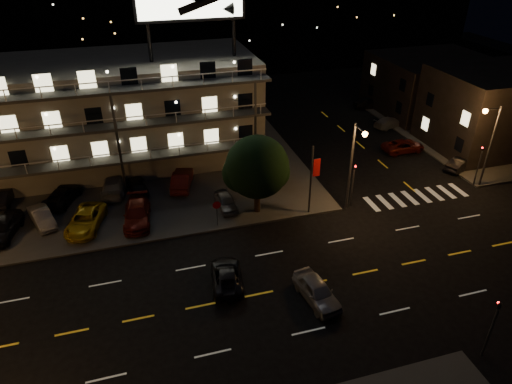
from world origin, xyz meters
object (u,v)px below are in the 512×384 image
object	(u,v)px
tree	(257,169)
lot_car_4	(226,201)
lot_car_2	(86,220)
road_car_east	(317,291)
side_car_0	(461,164)
lot_car_7	(114,185)
road_car_west	(227,276)

from	to	relation	value
tree	lot_car_4	distance (m)	4.46
lot_car_2	road_car_east	world-z (taller)	lot_car_2
lot_car_2	side_car_0	bearing A→B (deg)	16.10
tree	road_car_east	xyz separation A→B (m)	(0.82, -11.36, -3.54)
side_car_0	lot_car_4	bearing A→B (deg)	69.21
tree	lot_car_4	bearing A→B (deg)	151.98
lot_car_7	side_car_0	xyz separation A→B (m)	(33.91, -4.92, -0.23)
side_car_0	road_car_west	world-z (taller)	side_car_0
lot_car_7	lot_car_4	bearing A→B (deg)	155.91
lot_car_4	road_car_east	size ratio (longest dim) A/B	0.83
lot_car_2	lot_car_7	xyz separation A→B (m)	(2.38, 5.31, 0.03)
lot_car_2	side_car_0	size ratio (longest dim) A/B	1.28
lot_car_2	side_car_0	distance (m)	36.30
tree	lot_car_2	xyz separation A→B (m)	(-14.08, 1.51, -3.42)
lot_car_2	road_car_west	distance (m)	13.54
lot_car_7	road_car_east	distance (m)	22.07
road_car_east	side_car_0	bearing A→B (deg)	24.08
tree	lot_car_7	bearing A→B (deg)	149.74
side_car_0	road_car_west	xyz separation A→B (m)	(-26.75, -9.98, -0.04)
road_car_west	side_car_0	bearing A→B (deg)	-150.80
lot_car_2	road_car_west	size ratio (longest dim) A/B	1.15
lot_car_4	road_car_east	world-z (taller)	road_car_east
tree	road_car_east	distance (m)	11.93
road_car_west	lot_car_7	bearing A→B (deg)	-55.58
tree	road_car_east	size ratio (longest dim) A/B	1.61
side_car_0	road_car_east	xyz separation A→B (m)	(-21.40, -13.26, 0.08)
tree	road_car_west	world-z (taller)	tree
lot_car_4	side_car_0	distance (m)	24.66
lot_car_7	road_car_west	bearing A→B (deg)	122.43
tree	lot_car_7	xyz separation A→B (m)	(-11.69, 6.82, -3.39)
road_car_west	lot_car_4	bearing A→B (deg)	-93.86
tree	road_car_east	bearing A→B (deg)	-85.87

